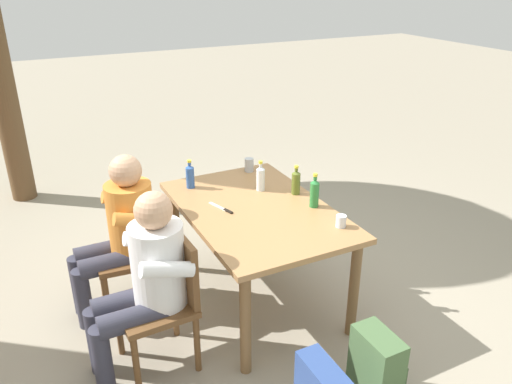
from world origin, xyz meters
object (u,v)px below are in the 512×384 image
chair_far_right (139,246)px  person_in_plaid_shirt (146,276)px  bottle_clear (261,178)px  bottle_green (314,192)px  bottle_olive (296,182)px  cup_steel (249,165)px  cup_glass (341,221)px  backpack_by_near_side (377,368)px  chair_far_left (166,294)px  person_in_white_shirt (120,228)px  dining_table (256,220)px  table_knife (222,209)px  bottle_blue (190,176)px

chair_far_right → person_in_plaid_shirt: bearing=170.5°
bottle_clear → bottle_green: (-0.42, -0.21, 0.01)m
bottle_olive → cup_steel: bottle_olive is taller
cup_glass → backpack_by_near_side: size_ratio=0.18×
bottle_clear → backpack_by_near_side: bottle_clear is taller
chair_far_left → cup_steel: (0.96, -1.03, 0.33)m
person_in_white_shirt → dining_table: bearing=-110.4°
person_in_white_shirt → cup_glass: (-0.83, -1.25, 0.15)m
bottle_clear → bottle_olive: 0.27m
bottle_green → table_knife: size_ratio=1.06×
bottle_green → table_knife: bearing=67.2°
backpack_by_near_side → bottle_green: bearing=-10.5°
chair_far_right → backpack_by_near_side: bearing=-147.3°
dining_table → chair_far_left: (-0.33, 0.78, -0.18)m
person_in_plaid_shirt → bottle_olive: bearing=-72.0°
cup_glass → backpack_by_near_side: (-0.68, 0.18, -0.58)m
person_in_white_shirt → cup_steel: bearing=-75.1°
backpack_by_near_side → cup_steel: bearing=-2.2°
bottle_green → cup_glass: bottle_green is taller
person_in_white_shirt → bottle_green: 1.37m
person_in_white_shirt → bottle_green: person_in_white_shirt is taller
cup_glass → table_knife: size_ratio=0.34×
cup_steel → cup_glass: (-1.13, -0.11, -0.02)m
chair_far_right → chair_far_left: 0.65m
bottle_olive → cup_glass: (-0.58, 0.00, -0.06)m
chair_far_right → person_in_white_shirt: 0.20m
person_in_plaid_shirt → chair_far_right: bearing=-9.5°
cup_steel → backpack_by_near_side: 1.91m
cup_steel → chair_far_left: bearing=132.9°
bottle_clear → table_knife: bearing=114.1°
chair_far_left → cup_steel: 1.45m
cup_steel → backpack_by_near_side: (-1.81, 0.07, -0.60)m
bottle_blue → person_in_plaid_shirt: bearing=145.5°
backpack_by_near_side → bottle_blue: bearing=15.5°
dining_table → cup_glass: cup_glass is taller
dining_table → person_in_plaid_shirt: bearing=110.4°
bottle_clear → cup_steel: (0.38, -0.09, -0.04)m
dining_table → chair_far_left: chair_far_left is taller
bottle_blue → cup_glass: (-1.04, -0.66, -0.06)m
cup_glass → bottle_blue: bearing=32.3°
cup_steel → cup_glass: cup_steel is taller
bottle_blue → backpack_by_near_side: 1.89m
chair_far_left → backpack_by_near_side: bearing=-131.5°
bottle_clear → table_knife: (-0.17, 0.39, -0.10)m
dining_table → chair_far_right: bearing=67.5°
person_in_white_shirt → table_knife: (-0.25, -0.67, 0.11)m
bottle_olive → backpack_by_near_side: 1.42m
backpack_by_near_side → chair_far_left: bearing=48.5°
cup_steel → bottle_olive: bearing=-168.3°
chair_far_left → bottle_clear: bearing=-58.3°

